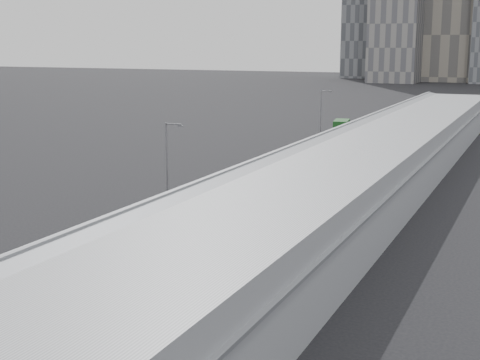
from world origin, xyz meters
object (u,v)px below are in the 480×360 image
Objects in this scene: suv at (379,119)px; bus_2 at (184,224)px; street_lamp_near at (168,161)px; bus_5 at (325,155)px; bus_4 at (294,170)px; bus_1 at (93,269)px; bus_3 at (243,198)px; shipping_container at (341,127)px; street_lamp_far at (322,115)px; bus_6 at (349,143)px.

bus_2 is at bearing -83.67° from suv.
street_lamp_near reaches higher than suv.
street_lamp_near reaches higher than bus_5.
bus_4 is 70.29m from suv.
bus_4 is (0.24, 41.26, 0.14)m from bus_1.
bus_3 reaches higher than shipping_container.
bus_4 is 13.04m from bus_5.
bus_2 reaches higher than shipping_container.
bus_5 is 2.24× the size of suv.
suv is at bearing 88.80° from street_lamp_far.
street_lamp_far is at bearing 113.16° from bus_5.
bus_3 is 2.30× the size of suv.
shipping_container is at bearing 111.26° from bus_6.
bus_3 is at bearing 84.79° from bus_2.
bus_2 is 0.94× the size of bus_3.
suv is (-5.33, 57.04, -0.80)m from bus_5.
street_lamp_near is 1.58× the size of shipping_container.
shipping_container is 20.90m from suv.
bus_2 is 41.05m from bus_5.
street_lamp_near is 0.96× the size of street_lamp_far.
suv is at bearing 91.61° from bus_2.
street_lamp_far is at bearing 151.21° from bus_6.
bus_4 is 1.40× the size of street_lamp_far.
bus_1 is 54.30m from bus_5.
bus_5 is 13.86m from bus_6.
shipping_container is (-7.93, 77.38, -0.24)m from bus_2.
street_lamp_near is (-6.59, -46.08, 3.75)m from bus_6.
bus_6 is at bearing -31.09° from street_lamp_far.
street_lamp_far is 39.99m from suv.
bus_4 is at bearing 88.33° from bus_3.
suv is at bearing 98.84° from bus_6.
bus_4 is (-0.53, 16.89, -0.02)m from bus_3.
bus_1 reaches higher than shipping_container.
bus_1 is 13.25m from bus_2.
bus_5 is at bearing 95.85° from bus_4.
suv is at bearing 100.05° from bus_4.
shipping_container reaches higher than suv.
bus_1 is 1.33× the size of street_lamp_near.
bus_1 is 23.40m from street_lamp_near.
bus_3 reaches higher than bus_6.
bus_1 is at bearing -95.30° from bus_3.
bus_4 reaches higher than suv.
bus_6 is 23.77m from shipping_container.
bus_3 is 43.79m from bus_6.
bus_5 is at bearing 87.62° from bus_3.
bus_5 reaches higher than shipping_container.
bus_1 is at bearing -86.59° from bus_5.
suv is at bearing 90.40° from bus_3.
bus_4 is 2.30× the size of shipping_container.
bus_2 is 1.32× the size of street_lamp_far.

